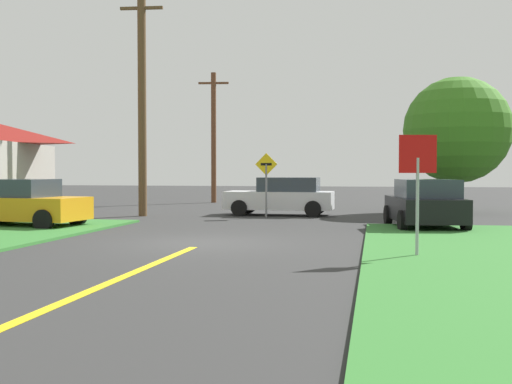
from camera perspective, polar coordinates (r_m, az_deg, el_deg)
name	(u,v)px	position (r m, az deg, el deg)	size (l,w,h in m)	color
ground_plane	(204,243)	(16.51, -4.76, -4.66)	(120.00, 120.00, 0.00)	#303030
lane_stripe_center	(48,309)	(9.15, -18.53, -10.10)	(0.20, 14.00, 0.01)	yellow
stop_sign	(418,171)	(13.87, 14.57, 1.91)	(0.81, 0.23, 2.67)	#9EA0A8
car_approaching_junction	(282,196)	(26.60, 2.38, -0.41)	(4.59, 2.06, 1.62)	silver
parked_car_near_building	(24,203)	(22.38, -20.44, -0.98)	(4.22, 2.46, 1.62)	orange
car_on_crossroad	(425,204)	(21.27, 15.22, -1.07)	(2.63, 4.16, 1.62)	black
utility_pole_mid	(142,102)	(26.66, -10.38, 8.15)	(1.80, 0.35, 9.41)	brown
utility_pole_far	(214,136)	(37.34, -3.90, 5.14)	(1.80, 0.37, 7.73)	brown
direction_sign	(266,178)	(25.10, 0.94, 1.33)	(0.91, 0.08, 2.62)	slate
oak_tree_left	(457,130)	(29.32, 17.93, 5.41)	(4.73, 4.73, 6.09)	brown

